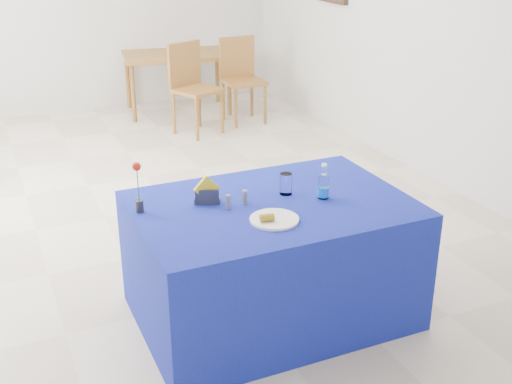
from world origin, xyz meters
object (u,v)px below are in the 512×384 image
(blue_table, at_px, (271,260))
(chair_bg_left, at_px, (192,82))
(chair_bg_right, at_px, (241,74))
(plate, at_px, (274,219))
(oak_table, at_px, (176,59))
(water_bottle, at_px, (323,187))

(blue_table, relative_size, chair_bg_left, 1.55)
(blue_table, relative_size, chair_bg_right, 1.58)
(blue_table, bearing_deg, chair_bg_left, 78.32)
(plate, distance_m, oak_table, 5.09)
(plate, relative_size, chair_bg_left, 0.26)
(blue_table, xyz_separation_m, chair_bg_right, (1.50, 4.05, 0.20))
(plate, bearing_deg, chair_bg_right, 69.62)
(water_bottle, bearing_deg, chair_bg_right, 73.87)
(plate, distance_m, chair_bg_left, 4.15)
(plate, bearing_deg, chair_bg_left, 77.69)
(chair_bg_left, relative_size, chair_bg_right, 1.02)
(plate, relative_size, blue_table, 0.17)
(blue_table, height_order, water_bottle, water_bottle)
(water_bottle, bearing_deg, oak_table, 82.90)
(oak_table, distance_m, chair_bg_right, 0.93)
(blue_table, distance_m, chair_bg_left, 3.91)
(plate, bearing_deg, oak_table, 78.65)
(oak_table, bearing_deg, chair_bg_right, -50.35)
(water_bottle, xyz_separation_m, chair_bg_left, (0.48, 3.88, -0.23))
(oak_table, height_order, chair_bg_left, chair_bg_left)
(plate, xyz_separation_m, chair_bg_right, (1.59, 4.28, -0.18))
(blue_table, distance_m, oak_table, 4.85)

